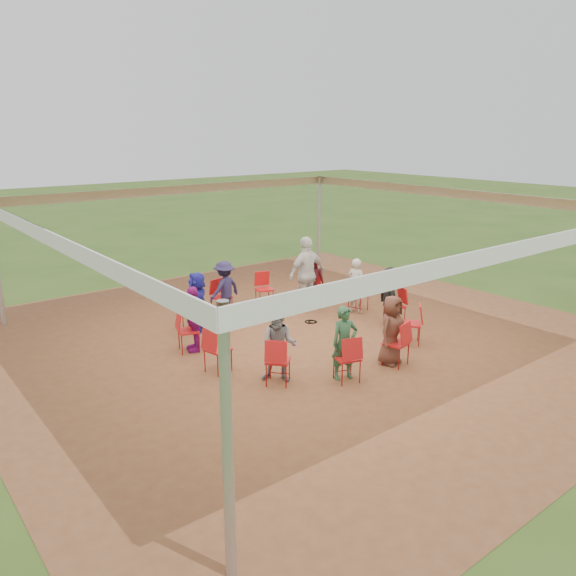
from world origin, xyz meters
TOP-DOWN VIEW (x-y plane):
  - ground at (0.00, 0.00)m, footprint 80.00×80.00m
  - dirt_patch at (0.00, 0.00)m, footprint 13.00×13.00m
  - tent at (0.00, 0.00)m, footprint 10.33×10.33m
  - chair_0 at (2.41, 0.51)m, footprint 0.52×0.50m
  - chair_1 at (1.83, 1.64)m, footprint 0.61×0.61m
  - chair_2 at (0.76, 2.34)m, footprint 0.54×0.55m
  - chair_3 at (-0.51, 2.41)m, footprint 0.50×0.52m
  - chair_4 at (-1.64, 1.83)m, footprint 0.61×0.61m
  - chair_5 at (-2.34, 0.76)m, footprint 0.55×0.54m
  - chair_6 at (-2.41, -0.51)m, footprint 0.52×0.50m
  - chair_7 at (-1.83, -1.64)m, footprint 0.61×0.61m
  - chair_8 at (-0.76, -2.34)m, footprint 0.54×0.55m
  - chair_9 at (0.51, -2.41)m, footprint 0.50×0.52m
  - chair_10 at (1.64, -1.83)m, footprint 0.61×0.61m
  - chair_11 at (2.34, -0.76)m, footprint 0.55×0.54m
  - person_seated_0 at (2.29, 0.49)m, footprint 0.43×0.57m
  - person_seated_1 at (1.74, 1.56)m, footprint 0.74×0.76m
  - person_seated_2 at (-0.49, 2.29)m, footprint 0.98×0.63m
  - person_seated_3 at (-1.56, 1.74)m, footprint 1.29×1.23m
  - person_seated_4 at (-2.22, 0.72)m, footprint 0.65×0.91m
  - person_seated_5 at (-1.74, -1.56)m, footprint 0.75×0.77m
  - person_seated_6 at (-0.72, -2.22)m, footprint 0.59×0.48m
  - person_seated_7 at (0.49, -2.29)m, footprint 0.75×0.52m
  - person_seated_8 at (2.22, -0.72)m, footprint 0.71×1.00m
  - standing_person at (1.40, 1.37)m, footprint 1.13×0.59m
  - cable_coil at (0.86, 0.56)m, footprint 0.34×0.34m
  - laptop at (2.13, 0.45)m, footprint 0.33×0.38m

SIDE VIEW (x-z plane):
  - ground at x=0.00m, z-range 0.00..0.00m
  - dirt_patch at x=0.00m, z-range 0.01..0.01m
  - cable_coil at x=0.86m, z-range 0.01..0.03m
  - chair_0 at x=2.41m, z-range 0.00..0.90m
  - chair_1 at x=1.83m, z-range 0.00..0.90m
  - chair_2 at x=0.76m, z-range 0.00..0.90m
  - chair_3 at x=-0.51m, z-range 0.00..0.90m
  - chair_4 at x=-1.64m, z-range 0.00..0.90m
  - chair_5 at x=-2.34m, z-range 0.00..0.90m
  - chair_6 at x=-2.41m, z-range 0.00..0.90m
  - chair_7 at x=-1.83m, z-range 0.00..0.90m
  - chair_8 at x=-0.76m, z-range 0.00..0.90m
  - chair_9 at x=0.51m, z-range 0.00..0.90m
  - chair_10 at x=1.64m, z-range 0.00..0.90m
  - chair_11 at x=2.34m, z-range 0.00..0.90m
  - laptop at x=2.13m, z-range 0.55..0.78m
  - person_seated_0 at x=2.29m, z-range 0.01..1.40m
  - person_seated_1 at x=1.74m, z-range 0.01..1.40m
  - person_seated_2 at x=-0.49m, z-range 0.01..1.40m
  - person_seated_3 at x=-1.56m, z-range 0.01..1.40m
  - person_seated_4 at x=-2.22m, z-range 0.01..1.40m
  - person_seated_5 at x=-1.74m, z-range 0.01..1.40m
  - person_seated_6 at x=-0.72m, z-range 0.01..1.40m
  - person_seated_7 at x=0.49m, z-range 0.01..1.40m
  - person_seated_8 at x=2.22m, z-range 0.01..1.40m
  - standing_person at x=1.40m, z-range 0.01..1.93m
  - tent at x=0.00m, z-range 0.87..3.87m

